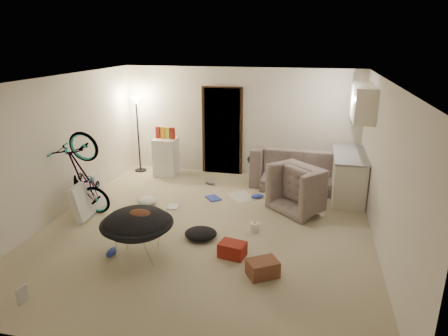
% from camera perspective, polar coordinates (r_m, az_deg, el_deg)
% --- Properties ---
extents(floor, '(5.50, 6.00, 0.02)m').
position_cam_1_polar(floor, '(6.96, -2.45, -8.60)').
color(floor, '#B6AB8C').
rests_on(floor, ground).
extents(ceiling, '(5.50, 6.00, 0.02)m').
position_cam_1_polar(ceiling, '(6.25, -2.77, 12.51)').
color(ceiling, white).
rests_on(ceiling, wall_back).
extents(wall_back, '(5.50, 0.02, 2.50)m').
position_cam_1_polar(wall_back, '(9.35, 2.24, 6.56)').
color(wall_back, silver).
rests_on(wall_back, floor).
extents(wall_front, '(5.50, 0.02, 2.50)m').
position_cam_1_polar(wall_front, '(3.89, -14.45, -11.18)').
color(wall_front, silver).
rests_on(wall_front, floor).
extents(wall_left, '(0.02, 6.00, 2.50)m').
position_cam_1_polar(wall_left, '(7.68, -22.93, 2.57)').
color(wall_left, silver).
rests_on(wall_left, floor).
extents(wall_right, '(0.02, 6.00, 2.50)m').
position_cam_1_polar(wall_right, '(6.38, 22.07, -0.28)').
color(wall_right, silver).
rests_on(wall_right, floor).
extents(doorway, '(0.85, 0.10, 2.04)m').
position_cam_1_polar(doorway, '(9.44, -0.22, 5.25)').
color(doorway, black).
rests_on(doorway, floor).
extents(door_trim, '(0.97, 0.04, 2.10)m').
position_cam_1_polar(door_trim, '(9.41, -0.26, 5.22)').
color(door_trim, black).
rests_on(door_trim, floor).
extents(floor_lamp, '(0.28, 0.28, 1.81)m').
position_cam_1_polar(floor_lamp, '(9.72, -12.31, 6.95)').
color(floor_lamp, black).
rests_on(floor_lamp, floor).
extents(kitchen_counter, '(0.60, 1.50, 0.88)m').
position_cam_1_polar(kitchen_counter, '(8.47, 17.26, -1.17)').
color(kitchen_counter, beige).
rests_on(kitchen_counter, floor).
extents(counter_top, '(0.64, 1.54, 0.04)m').
position_cam_1_polar(counter_top, '(8.34, 17.55, 1.82)').
color(counter_top, gray).
rests_on(counter_top, kitchen_counter).
extents(kitchen_uppers, '(0.38, 1.40, 0.65)m').
position_cam_1_polar(kitchen_uppers, '(8.14, 19.17, 8.86)').
color(kitchen_uppers, beige).
rests_on(kitchen_uppers, wall_right).
extents(sofa, '(2.23, 0.91, 0.65)m').
position_cam_1_polar(sofa, '(8.90, 11.16, -0.55)').
color(sofa, '#343A33').
rests_on(sofa, floor).
extents(armchair, '(1.34, 1.33, 0.65)m').
position_cam_1_polar(armchair, '(7.77, 11.93, -3.35)').
color(armchair, '#343A33').
rests_on(armchair, floor).
extents(bicycle, '(1.67, 0.80, 0.95)m').
position_cam_1_polar(bicycle, '(7.71, -19.19, -3.36)').
color(bicycle, black).
rests_on(bicycle, floor).
extents(book_asset, '(0.25, 0.21, 0.02)m').
position_cam_1_polar(book_asset, '(5.73, -27.37, -17.05)').
color(book_asset, maroon).
rests_on(book_asset, floor).
extents(mini_fridge, '(0.53, 0.53, 0.88)m').
position_cam_1_polar(mini_fridge, '(9.56, -8.28, 1.63)').
color(mini_fridge, white).
rests_on(mini_fridge, floor).
extents(snack_box_0, '(0.10, 0.07, 0.30)m').
position_cam_1_polar(snack_box_0, '(9.48, -9.40, 4.94)').
color(snack_box_0, maroon).
rests_on(snack_box_0, mini_fridge).
extents(snack_box_1, '(0.10, 0.07, 0.30)m').
position_cam_1_polar(snack_box_1, '(9.43, -8.72, 4.92)').
color(snack_box_1, orange).
rests_on(snack_box_1, mini_fridge).
extents(snack_box_2, '(0.11, 0.08, 0.30)m').
position_cam_1_polar(snack_box_2, '(9.39, -8.03, 4.89)').
color(snack_box_2, yellow).
rests_on(snack_box_2, mini_fridge).
extents(snack_box_3, '(0.10, 0.08, 0.30)m').
position_cam_1_polar(snack_box_3, '(9.35, -7.34, 4.86)').
color(snack_box_3, maroon).
rests_on(snack_box_3, mini_fridge).
extents(saucer_chair, '(1.07, 1.07, 0.76)m').
position_cam_1_polar(saucer_chair, '(6.03, -12.26, -8.59)').
color(saucer_chair, silver).
rests_on(saucer_chair, floor).
extents(hoodie, '(0.51, 0.43, 0.22)m').
position_cam_1_polar(hoodie, '(5.90, -12.08, -6.95)').
color(hoodie, '#4E2A1A').
rests_on(hoodie, saucer_chair).
extents(sofa_drape, '(0.62, 0.54, 0.28)m').
position_cam_1_polar(sofa_drape, '(8.90, 5.13, 1.19)').
color(sofa_drape, black).
rests_on(sofa_drape, sofa).
extents(tv_box, '(0.31, 0.99, 0.65)m').
position_cam_1_polar(tv_box, '(7.80, -18.86, -3.93)').
color(tv_box, silver).
rests_on(tv_box, floor).
extents(drink_case_a, '(0.50, 0.46, 0.23)m').
position_cam_1_polar(drink_case_a, '(5.65, 5.56, -14.07)').
color(drink_case_a, brown).
rests_on(drink_case_a, floor).
extents(drink_case_b, '(0.43, 0.35, 0.22)m').
position_cam_1_polar(drink_case_b, '(6.07, 1.21, -11.57)').
color(drink_case_b, maroon).
rests_on(drink_case_b, floor).
extents(juicer, '(0.15, 0.15, 0.21)m').
position_cam_1_polar(juicer, '(6.82, 4.40, -8.34)').
color(juicer, white).
rests_on(juicer, floor).
extents(newspaper, '(0.71, 0.73, 0.01)m').
position_cam_1_polar(newspaper, '(8.26, 2.46, -4.08)').
color(newspaper, beige).
rests_on(newspaper, floor).
extents(book_blue, '(0.38, 0.39, 0.03)m').
position_cam_1_polar(book_blue, '(8.13, -1.54, -4.32)').
color(book_blue, '#3143B4').
rests_on(book_blue, floor).
extents(book_white, '(0.23, 0.28, 0.02)m').
position_cam_1_polar(book_white, '(7.81, -7.29, -5.50)').
color(book_white, silver).
rests_on(book_white, floor).
extents(shoe_0, '(0.30, 0.23, 0.10)m').
position_cam_1_polar(shoe_0, '(8.16, 4.81, -4.05)').
color(shoe_0, '#3143B4').
rests_on(shoe_0, floor).
extents(shoe_1, '(0.27, 0.20, 0.09)m').
position_cam_1_polar(shoe_1, '(8.91, -2.02, -2.07)').
color(shoe_1, slate).
rests_on(shoe_1, floor).
extents(shoe_2, '(0.13, 0.28, 0.10)m').
position_cam_1_polar(shoe_2, '(6.37, -15.74, -11.45)').
color(shoe_2, '#3143B4').
rests_on(shoe_2, floor).
extents(clothes_lump_a, '(0.59, 0.53, 0.17)m').
position_cam_1_polar(clothes_lump_a, '(6.59, -3.34, -9.32)').
color(clothes_lump_a, black).
rests_on(clothes_lump_a, floor).
extents(clothes_lump_b, '(0.56, 0.52, 0.14)m').
position_cam_1_polar(clothes_lump_b, '(9.13, 5.86, -1.50)').
color(clothes_lump_b, black).
rests_on(clothes_lump_b, floor).
extents(clothes_lump_c, '(0.55, 0.55, 0.13)m').
position_cam_1_polar(clothes_lump_c, '(8.03, -10.98, -4.58)').
color(clothes_lump_c, silver).
rests_on(clothes_lump_c, floor).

